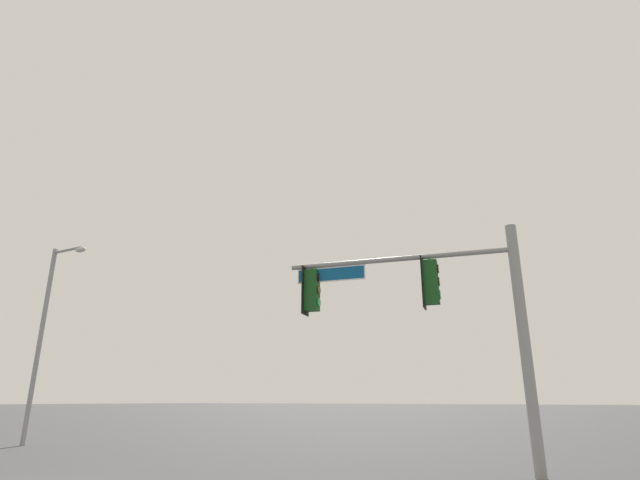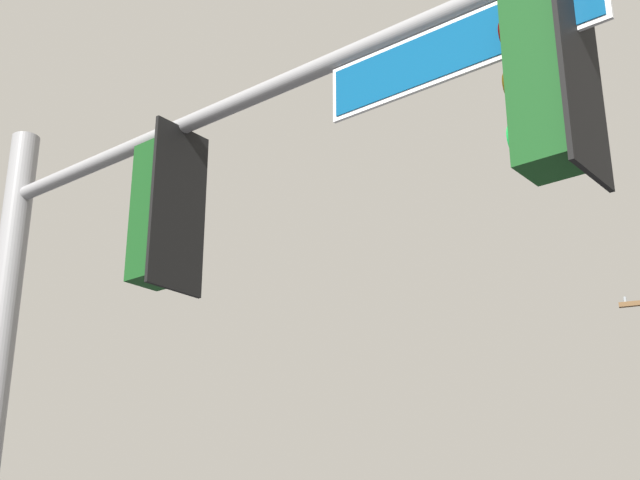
{
  "view_description": "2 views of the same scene",
  "coord_description": "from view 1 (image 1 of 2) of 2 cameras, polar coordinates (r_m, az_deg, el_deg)",
  "views": [
    {
      "loc": [
        -10.1,
        3.94,
        1.59
      ],
      "look_at": [
        -3.6,
        -6.37,
        5.5
      ],
      "focal_mm": 28.0,
      "sensor_mm": 36.0,
      "label": 1
    },
    {
      "loc": [
        -0.27,
        -10.59,
        1.85
      ],
      "look_at": [
        -6.4,
        -5.97,
        4.69
      ],
      "focal_mm": 50.0,
      "sensor_mm": 36.0,
      "label": 2
    }
  ],
  "objects": [
    {
      "name": "signal_pole_near",
      "position": [
        12.63,
        13.1,
        -7.41
      ],
      "size": [
        5.68,
        1.68,
        5.65
      ],
      "color": "gray",
      "rests_on": "ground_plane"
    },
    {
      "name": "street_lamp",
      "position": [
        22.31,
        -28.84,
        -8.64
      ],
      "size": [
        1.98,
        0.33,
        7.46
      ],
      "color": "gray",
      "rests_on": "ground_plane"
    }
  ]
}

